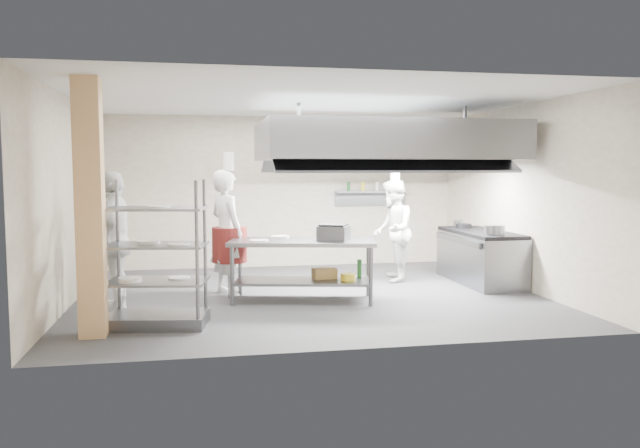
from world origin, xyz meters
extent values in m
plane|color=#29292B|center=(0.00, 0.00, 0.00)|extent=(7.00, 7.00, 0.00)
plane|color=silver|center=(0.00, 0.00, 3.00)|extent=(7.00, 7.00, 0.00)
plane|color=gray|center=(0.00, 3.00, 1.50)|extent=(7.00, 0.00, 7.00)
plane|color=gray|center=(-3.50, 0.00, 1.50)|extent=(0.00, 6.00, 6.00)
plane|color=gray|center=(3.50, 0.00, 1.50)|extent=(0.00, 6.00, 6.00)
cube|color=#E2AE74|center=(-2.90, -1.90, 1.50)|extent=(0.30, 0.30, 3.00)
cube|color=slate|center=(1.30, 0.40, 2.40)|extent=(4.00, 2.50, 0.60)
cube|color=white|center=(0.40, 0.40, 2.08)|extent=(1.60, 0.12, 0.04)
cube|color=white|center=(2.20, 0.40, 2.08)|extent=(1.60, 0.12, 0.04)
cube|color=slate|center=(1.80, 2.84, 1.50)|extent=(1.50, 0.28, 0.04)
cube|color=slate|center=(-0.17, -0.38, 0.88)|extent=(2.29, 1.33, 0.06)
cube|color=slate|center=(-0.17, -0.38, 0.30)|extent=(2.10, 1.21, 0.04)
cube|color=gray|center=(3.08, 0.50, 0.42)|extent=(0.80, 2.00, 0.84)
cube|color=black|center=(3.08, 0.50, 0.87)|extent=(0.78, 1.96, 0.06)
imported|color=silver|center=(-1.26, 0.33, 0.97)|extent=(0.75, 0.85, 1.95)
imported|color=silver|center=(1.64, 0.93, 0.89)|extent=(0.89, 1.02, 1.78)
imported|color=white|center=(-2.81, -0.58, 0.97)|extent=(0.57, 1.17, 1.93)
cube|color=slate|center=(0.28, -0.49, 1.02)|extent=(0.54, 0.50, 0.21)
cube|color=brown|center=(0.16, -0.36, 0.40)|extent=(0.37, 0.27, 0.15)
cylinder|color=slate|center=(2.94, -0.16, 0.98)|extent=(0.22, 0.22, 0.15)
cylinder|color=white|center=(-2.20, -1.51, 0.58)|extent=(0.28, 0.28, 0.05)
camera|label=1|loc=(-1.65, -9.44, 1.95)|focal=35.00mm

